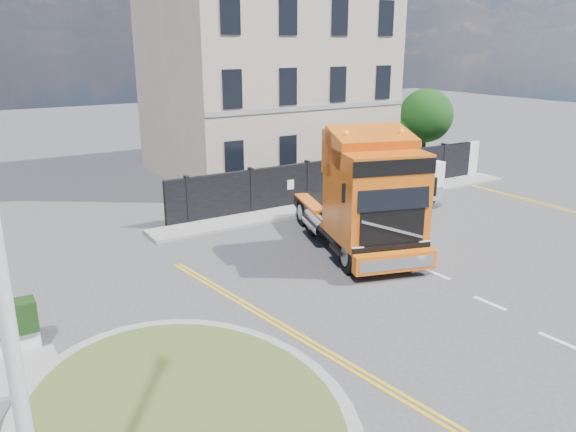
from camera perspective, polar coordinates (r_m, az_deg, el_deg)
ground at (r=17.75m, az=7.23°, el=-7.41°), size 120.00×120.00×0.00m
traffic_island at (r=12.37m, az=-10.70°, el=-19.09°), size 6.80×6.80×0.17m
hoarding_fence at (r=28.01m, az=6.31°, el=3.96°), size 18.80×0.25×2.00m
georgian_building at (r=33.27m, az=-2.37°, el=14.43°), size 12.30×10.30×12.80m
tree at (r=35.07m, az=13.56°, el=9.65°), size 3.20×3.20×4.80m
pavement_far at (r=27.22m, az=6.48°, el=1.53°), size 20.00×1.60×0.12m
truck at (r=20.12m, az=7.98°, el=1.61°), size 4.80×7.93×4.46m
flatbed_pickup at (r=26.78m, az=11.56°, el=3.53°), size 3.03×5.64×2.22m
lamppost_island at (r=7.05m, az=-26.84°, el=-8.15°), size 0.27×0.54×8.72m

